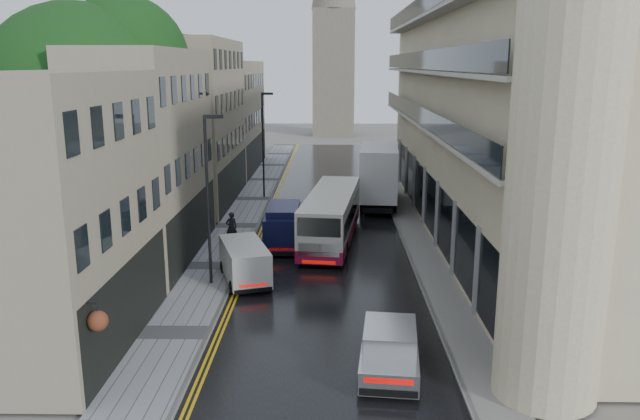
# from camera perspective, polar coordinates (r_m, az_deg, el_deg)

# --- Properties ---
(road) EXTENTS (9.00, 85.00, 0.02)m
(road) POSITION_cam_1_polar(r_m,az_deg,el_deg) (40.48, 0.69, -1.60)
(road) COLOR black
(road) RESTS_ON ground
(left_sidewalk) EXTENTS (2.70, 85.00, 0.12)m
(left_sidewalk) POSITION_cam_1_polar(r_m,az_deg,el_deg) (40.92, -7.53, -1.48)
(left_sidewalk) COLOR gray
(left_sidewalk) RESTS_ON ground
(right_sidewalk) EXTENTS (1.80, 85.00, 0.12)m
(right_sidewalk) POSITION_cam_1_polar(r_m,az_deg,el_deg) (40.80, 8.30, -1.55)
(right_sidewalk) COLOR slate
(right_sidewalk) RESTS_ON ground
(old_shop_row) EXTENTS (4.50, 56.00, 12.00)m
(old_shop_row) POSITION_cam_1_polar(r_m,az_deg,el_deg) (42.97, -12.07, 7.11)
(old_shop_row) COLOR gray
(old_shop_row) RESTS_ON ground
(modern_block) EXTENTS (8.00, 40.00, 14.00)m
(modern_block) POSITION_cam_1_polar(r_m,az_deg,el_deg) (39.11, 16.12, 7.78)
(modern_block) COLOR beige
(modern_block) RESTS_ON ground
(tree_near) EXTENTS (10.56, 10.56, 13.89)m
(tree_near) POSITION_cam_1_polar(r_m,az_deg,el_deg) (34.27, -20.91, 6.64)
(tree_near) COLOR black
(tree_near) RESTS_ON ground
(tree_far) EXTENTS (9.24, 9.24, 12.46)m
(tree_far) POSITION_cam_1_polar(r_m,az_deg,el_deg) (46.52, -14.59, 7.70)
(tree_far) COLOR black
(tree_far) RESTS_ON ground
(cream_bus) EXTENTS (3.77, 11.17, 2.99)m
(cream_bus) POSITION_cam_1_polar(r_m,az_deg,el_deg) (34.19, -1.47, -1.78)
(cream_bus) COLOR beige
(cream_bus) RESTS_ON road
(white_lorry) EXTENTS (3.35, 8.89, 4.57)m
(white_lorry) POSITION_cam_1_polar(r_m,az_deg,el_deg) (44.21, 3.84, 2.69)
(white_lorry) COLOR silver
(white_lorry) RESTS_ON road
(silver_hatchback) EXTENTS (2.36, 4.57, 1.65)m
(silver_hatchback) POSITION_cam_1_polar(r_m,az_deg,el_deg) (20.67, 3.80, -14.23)
(silver_hatchback) COLOR #A9A9AD
(silver_hatchback) RESTS_ON road
(white_van) EXTENTS (3.08, 4.67, 1.95)m
(white_van) POSITION_cam_1_polar(r_m,az_deg,el_deg) (28.95, -8.05, -5.79)
(white_van) COLOR silver
(white_van) RESTS_ON road
(navy_van) EXTENTS (2.07, 5.06, 2.57)m
(navy_van) POSITION_cam_1_polar(r_m,az_deg,el_deg) (34.47, -5.04, -2.06)
(navy_van) COLOR black
(navy_van) RESTS_ON road
(pedestrian) EXTENTS (0.78, 0.66, 1.82)m
(pedestrian) POSITION_cam_1_polar(r_m,az_deg,el_deg) (36.84, -8.10, -1.58)
(pedestrian) COLOR black
(pedestrian) RESTS_ON left_sidewalk
(lamp_post_near) EXTENTS (0.92, 0.38, 7.97)m
(lamp_post_near) POSITION_cam_1_polar(r_m,az_deg,el_deg) (29.47, -10.21, 0.75)
(lamp_post_near) COLOR black
(lamp_post_near) RESTS_ON left_sidewalk
(lamp_post_far) EXTENTS (0.93, 0.33, 8.08)m
(lamp_post_far) POSITION_cam_1_polar(r_m,az_deg,el_deg) (48.79, -5.23, 5.86)
(lamp_post_far) COLOR black
(lamp_post_far) RESTS_ON left_sidewalk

